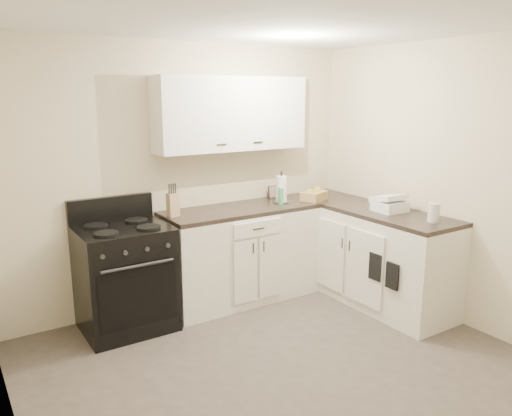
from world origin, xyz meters
TOP-DOWN VIEW (x-y plane):
  - floor at (0.00, 0.00)m, footprint 3.60×3.60m
  - ceiling at (0.00, 0.00)m, footprint 3.60×3.60m
  - wall_back at (0.00, 1.80)m, footprint 3.60×0.00m
  - wall_right at (1.80, 0.00)m, footprint 0.00×3.60m
  - wall_left at (-1.80, 0.00)m, footprint 0.00×3.60m
  - base_cabinets_back at (0.43, 1.50)m, footprint 1.55×0.60m
  - base_cabinets_right at (1.50, 0.85)m, footprint 0.60×1.90m
  - countertop_back at (0.43, 1.50)m, footprint 1.55×0.60m
  - countertop_right at (1.50, 0.85)m, footprint 0.60×1.90m
  - upper_cabinets at (0.43, 1.65)m, footprint 1.55×0.30m
  - stove at (-0.77, 1.48)m, footprint 0.76×0.65m
  - knife_block at (-0.27, 1.53)m, footprint 0.10×0.09m
  - paper_towel at (0.90, 1.48)m, footprint 0.15×0.15m
  - soap_bottle at (0.86, 1.42)m, footprint 0.07×0.07m
  - picture_frame at (0.97, 1.74)m, footprint 0.11×0.05m
  - wicker_basket at (1.26, 1.39)m, footprint 0.33×0.27m
  - countertop_grill at (1.53, 0.60)m, footprint 0.29×0.27m
  - glass_jar at (1.54, 0.11)m, footprint 0.13×0.13m
  - oven_mitt_near at (1.18, 0.21)m, footprint 0.02×0.14m
  - oven_mitt_far at (1.18, 0.41)m, footprint 0.02×0.14m

SIDE VIEW (x-z plane):
  - floor at x=0.00m, z-range 0.00..0.00m
  - base_cabinets_back at x=0.43m, z-range 0.00..0.90m
  - base_cabinets_right at x=1.50m, z-range 0.00..0.90m
  - stove at x=-0.77m, z-range 0.00..0.92m
  - oven_mitt_near at x=1.18m, z-range 0.37..0.60m
  - oven_mitt_far at x=1.18m, z-range 0.38..0.63m
  - countertop_back at x=0.43m, z-range 0.90..0.94m
  - countertop_right at x=1.50m, z-range 0.90..0.94m
  - wicker_basket at x=1.26m, z-range 0.94..1.03m
  - countertop_grill at x=1.53m, z-range 0.94..1.04m
  - picture_frame at x=0.97m, z-range 0.94..1.07m
  - soap_bottle at x=0.86m, z-range 0.94..1.10m
  - glass_jar at x=1.54m, z-range 0.94..1.11m
  - knife_block at x=-0.27m, z-range 0.94..1.15m
  - paper_towel at x=0.90m, z-range 0.94..1.22m
  - wall_back at x=0.00m, z-range -0.55..3.05m
  - wall_right at x=1.80m, z-range -0.55..3.05m
  - wall_left at x=-1.80m, z-range -0.55..3.05m
  - upper_cabinets at x=0.43m, z-range 1.49..2.19m
  - ceiling at x=0.00m, z-range 2.50..2.50m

